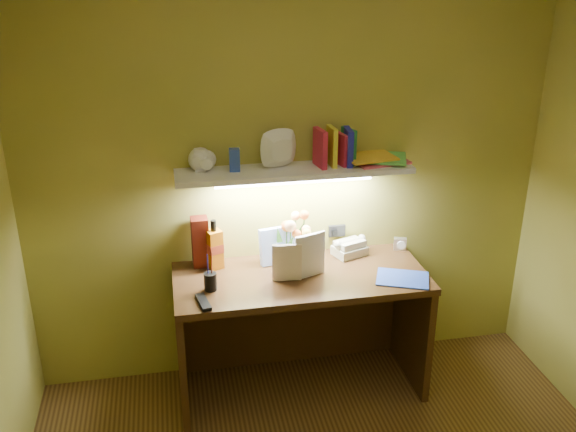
% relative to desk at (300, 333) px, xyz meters
% --- Properties ---
extents(desk, '(1.40, 0.60, 0.75)m').
position_rel_desk_xyz_m(desk, '(0.00, 0.00, 0.00)').
color(desk, '#3B2710').
rests_on(desk, ground).
extents(flower_bouquet, '(0.25, 0.25, 0.31)m').
position_rel_desk_xyz_m(flower_bouquet, '(0.00, 0.14, 0.53)').
color(flower_bouquet, '#0A0D34').
rests_on(flower_bouquet, desk).
extents(telephone, '(0.22, 0.19, 0.11)m').
position_rel_desk_xyz_m(telephone, '(0.34, 0.20, 0.43)').
color(telephone, beige).
rests_on(telephone, desk).
extents(desk_clock, '(0.08, 0.06, 0.07)m').
position_rel_desk_xyz_m(desk_clock, '(0.65, 0.21, 0.41)').
color(desk_clock, silver).
rests_on(desk_clock, desk).
extents(whisky_bottle, '(0.10, 0.10, 0.29)m').
position_rel_desk_xyz_m(whisky_bottle, '(-0.46, 0.18, 0.52)').
color(whisky_bottle, '#C3660C').
rests_on(whisky_bottle, desk).
extents(whisky_box, '(0.10, 0.10, 0.29)m').
position_rel_desk_xyz_m(whisky_box, '(-0.53, 0.23, 0.52)').
color(whisky_box, '#50140A').
rests_on(whisky_box, desk).
extents(pen_cup, '(0.08, 0.08, 0.17)m').
position_rel_desk_xyz_m(pen_cup, '(-0.50, -0.07, 0.46)').
color(pen_cup, black).
rests_on(pen_cup, desk).
extents(art_card, '(0.22, 0.08, 0.21)m').
position_rel_desk_xyz_m(art_card, '(-0.10, 0.18, 0.48)').
color(art_card, silver).
rests_on(art_card, desk).
extents(tv_remote, '(0.08, 0.17, 0.02)m').
position_rel_desk_xyz_m(tv_remote, '(-0.55, -0.21, 0.38)').
color(tv_remote, black).
rests_on(tv_remote, desk).
extents(blue_folder, '(0.34, 0.30, 0.01)m').
position_rel_desk_xyz_m(blue_folder, '(0.54, -0.15, 0.38)').
color(blue_folder, blue).
rests_on(blue_folder, desk).
extents(desk_book_a, '(0.16, 0.04, 0.22)m').
position_rel_desk_xyz_m(desk_book_a, '(-0.17, -0.04, 0.48)').
color(desk_book_a, white).
rests_on(desk_book_a, desk).
extents(desk_book_b, '(0.18, 0.08, 0.25)m').
position_rel_desk_xyz_m(desk_book_b, '(-0.04, -0.05, 0.50)').
color(desk_book_b, white).
rests_on(desk_book_b, desk).
extents(wall_shelf, '(1.32, 0.34, 0.25)m').
position_rel_desk_xyz_m(wall_shelf, '(0.01, 0.18, 0.96)').
color(wall_shelf, white).
rests_on(wall_shelf, ground).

